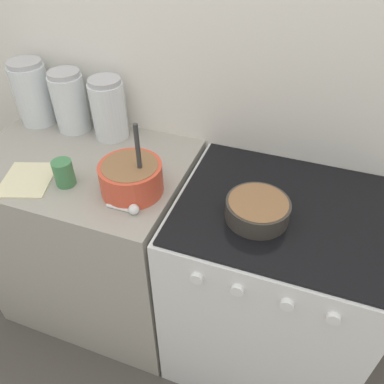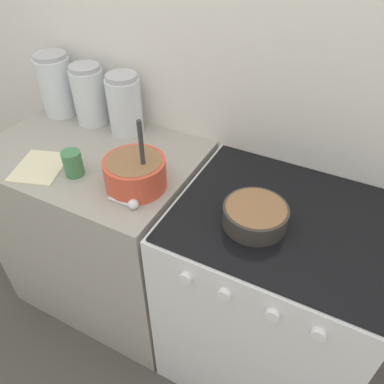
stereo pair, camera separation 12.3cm
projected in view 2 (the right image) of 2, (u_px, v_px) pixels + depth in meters
name	position (u px, v px, depth m)	size (l,w,h in m)	color
ground_plane	(154.00, 372.00, 1.71)	(12.00, 12.00, 0.00)	#4C4742
wall_back	(224.00, 68.00, 1.38)	(4.72, 0.05, 2.40)	white
countertop_cabinet	(105.00, 230.00, 1.79)	(0.86, 0.61, 0.89)	#9E998E
stove	(267.00, 296.00, 1.50)	(0.72, 0.63, 0.89)	silver
mixing_bowl	(135.00, 172.00, 1.29)	(0.22, 0.22, 0.27)	#D84C33
baking_pan	(255.00, 215.00, 1.17)	(0.21, 0.21, 0.07)	#38332D
storage_jar_left	(58.00, 89.00, 1.68)	(0.15, 0.15, 0.27)	silver
storage_jar_middle	(90.00, 99.00, 1.62)	(0.14, 0.14, 0.26)	silver
storage_jar_right	(125.00, 108.00, 1.56)	(0.14, 0.14, 0.25)	silver
tin_can	(73.00, 163.00, 1.36)	(0.07, 0.07, 0.10)	#3F7F4C
recipe_page	(40.00, 167.00, 1.42)	(0.23, 0.25, 0.01)	beige
measuring_spoon	(130.00, 204.00, 1.24)	(0.12, 0.04, 0.04)	white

